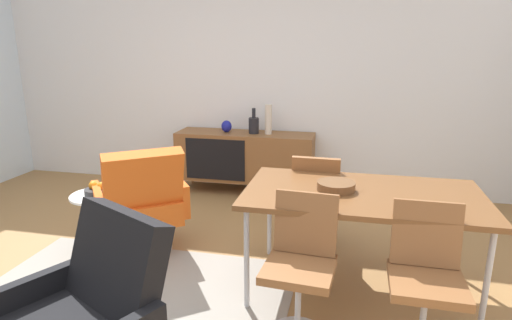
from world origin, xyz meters
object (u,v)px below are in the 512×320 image
vase_cobalt (268,119)px  lounge_chair_red (142,201)px  fruit_bowl (97,190)px  dining_chair_front_left (301,261)px  side_table_round (100,217)px  wooden_bowl_on_table (336,186)px  vase_sculptural_dark (254,125)px  dining_chair_back_left (317,198)px  dining_table (362,198)px  dining_chair_front_right (426,275)px  armchair_black_shell (88,317)px  sideboard (245,156)px  vase_ceramic_small (227,126)px

vase_cobalt → lounge_chair_red: size_ratio=0.36×
lounge_chair_red → fruit_bowl: bearing=-170.8°
dining_chair_front_left → lounge_chair_red: size_ratio=0.90×
dining_chair_front_left → side_table_round: 1.89m
wooden_bowl_on_table → lounge_chair_red: lounge_chair_red is taller
vase_sculptural_dark → side_table_round: 2.06m
vase_cobalt → dining_chair_back_left: (0.68, -1.33, -0.42)m
vase_sculptural_dark → dining_chair_front_left: 2.62m
vase_cobalt → dining_table: size_ratio=0.21×
wooden_bowl_on_table → dining_chair_front_left: (-0.17, -0.55, -0.30)m
lounge_chair_red → dining_chair_back_left: bearing=15.8°
dining_table → dining_chair_front_left: 0.70m
vase_cobalt → wooden_bowl_on_table: vase_cobalt is taller
dining_chair_front_right → lounge_chair_red: size_ratio=0.90×
fruit_bowl → dining_table: bearing=-2.9°
dining_table → dining_chair_front_left: (-0.35, -0.56, -0.23)m
dining_table → dining_chair_front_left: bearing=-121.7°
dining_chair_back_left → fruit_bowl: (-1.75, -0.45, 0.09)m
dining_chair_front_left → armchair_black_shell: bearing=-140.3°
dining_chair_front_right → lounge_chair_red: 2.22m
wooden_bowl_on_table → lounge_chair_red: 1.60m
vase_cobalt → fruit_bowl: 2.11m
sideboard → dining_table: size_ratio=1.00×
vase_sculptural_dark → dining_chair_front_left: size_ratio=0.34×
dining_chair_back_left → fruit_bowl: 1.81m
armchair_black_shell → fruit_bowl: size_ratio=4.73×
dining_chair_front_left → fruit_bowl: dining_chair_front_left is taller
side_table_round → fruit_bowl: fruit_bowl is taller
vase_ceramic_small → dining_chair_front_left: 2.74m
vase_ceramic_small → wooden_bowl_on_table: bearing=-54.6°
dining_chair_front_right → fruit_bowl: size_ratio=4.28×
sideboard → fruit_bowl: (-0.80, -1.78, 0.12)m
sideboard → dining_table: bearing=-55.3°
side_table_round → vase_sculptural_dark: bearing=63.1°
vase_sculptural_dark → dining_chair_front_left: (0.86, -2.45, -0.35)m
dining_chair_front_left → armchair_black_shell: (-0.91, -0.76, -0.00)m
vase_ceramic_small → fruit_bowl: size_ratio=0.69×
dining_chair_front_left → fruit_bowl: bearing=159.3°
dining_chair_front_left → dining_chair_front_right: bearing=0.0°
dining_chair_front_left → lounge_chair_red: bearing=152.7°
sideboard → fruit_bowl: size_ratio=8.00×
vase_sculptural_dark → dining_chair_front_right: 2.92m
vase_cobalt → armchair_black_shell: bearing=-94.1°
dining_table → vase_sculptural_dark: bearing=122.4°
wooden_bowl_on_table → sideboard: bearing=120.7°
dining_table → fruit_bowl: bearing=177.1°
wooden_bowl_on_table → fruit_bowl: 1.94m
armchair_black_shell → wooden_bowl_on_table: bearing=50.6°
dining_chair_back_left → dining_chair_front_right: size_ratio=1.00×
sideboard → dining_table: (1.31, -1.89, 0.26)m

